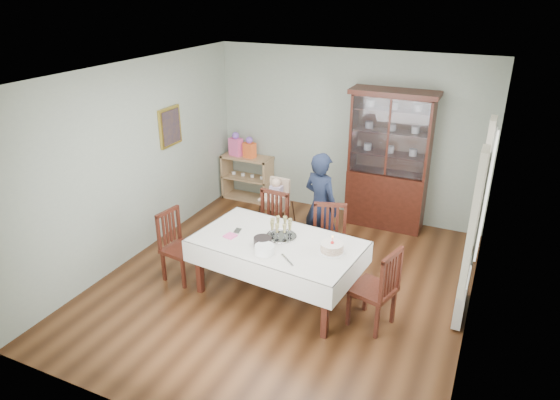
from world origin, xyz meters
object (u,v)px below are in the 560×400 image
Objects in this scene: dining_table at (277,268)px; chair_end_left at (181,259)px; champagne_tray at (281,232)px; woman at (321,206)px; china_cabinet at (389,159)px; birthday_cake at (332,248)px; gift_bag_pink at (236,145)px; high_chair at (276,215)px; sideboard at (247,178)px; gift_bag_orange at (249,148)px; chair_far_left at (268,242)px; chair_far_right at (328,258)px; chair_end_right at (373,302)px.

chair_end_left is at bearing -172.40° from dining_table.
woman is at bearing 83.51° from champagne_tray.
china_cabinet reaches higher than woman.
dining_table is 2.24× the size of chair_end_left.
birthday_cake is 0.73× the size of gift_bag_pink.
high_chair is (0.65, 1.56, 0.10)m from chair_end_left.
birthday_cake is at bearing 1.70° from dining_table.
sideboard is 2.14× the size of gift_bag_pink.
gift_bag_pink is 1.13× the size of gift_bag_orange.
birthday_cake is at bearing -90.84° from china_cabinet.
china_cabinet reaches higher than chair_far_left.
birthday_cake is (1.14, -0.66, 0.52)m from chair_far_left.
sideboard is at bearing 129.26° from chair_far_left.
chair_end_right is at bearing -59.24° from chair_far_right.
gift_bag_pink is (-1.32, 1.14, 0.61)m from high_chair.
sideboard is at bearing 163.79° from gift_bag_orange.
china_cabinet reaches higher than gift_bag_orange.
chair_end_right is at bearing -35.28° from high_chair.
gift_bag_orange is at bearing -116.00° from chair_end_right.
dining_table is 2.10× the size of chair_far_right.
sideboard is at bearing 121.96° from chair_far_right.
chair_far_left reaches higher than dining_table.
chair_far_left is 2.38× the size of gift_bag_pink.
chair_end_right is at bearing -78.86° from china_cabinet.
woman is at bearing 103.24° from chair_far_right.
high_chair is at bearing -112.19° from chair_end_right.
sideboard is at bearing -14.24° from woman.
chair_end_right is at bearing -9.15° from champagne_tray.
gift_bag_orange is (-1.71, 2.41, 0.13)m from champagne_tray.
high_chair is at bearing -14.90° from chair_end_left.
china_cabinet reaches higher than chair_far_right.
woman reaches higher than high_chair.
sideboard is 1.61m from high_chair.
champagne_tray is at bearing -60.04° from high_chair.
china_cabinet is 2.71m from gift_bag_pink.
chair_end_left reaches higher than dining_table.
dining_table is 2.17× the size of high_chair.
gift_bag_orange is (-1.83, 1.35, 0.20)m from woman.
china_cabinet is at bearing 74.05° from dining_table.
sideboard is 0.93× the size of high_chair.
champagne_tray is 2.96m from gift_bag_orange.
dining_table is 5.67× the size of gift_bag_orange.
dining_table is 5.00× the size of gift_bag_pink.
sideboard is 2.42× the size of gift_bag_orange.
dining_table is 0.81m from birthday_cake.
high_chair is at bearing -46.14° from sideboard.
china_cabinet reaches higher than birthday_cake.
champagne_tray reaches higher than high_chair.
gift_bag_orange is (-2.43, 0.00, -0.16)m from china_cabinet.
chair_end_right reaches higher than chair_end_left.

